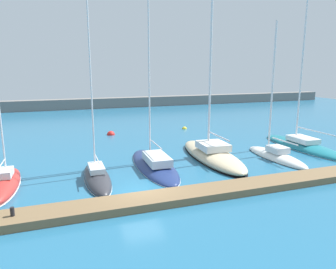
{
  "coord_description": "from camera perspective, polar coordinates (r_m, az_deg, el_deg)",
  "views": [
    {
      "loc": [
        -4.6,
        -17.55,
        7.38
      ],
      "look_at": [
        3.09,
        3.89,
        2.61
      ],
      "focal_mm": 33.94,
      "sensor_mm": 36.0,
      "label": 1
    }
  ],
  "objects": [
    {
      "name": "sailboat_navy_fifth",
      "position": [
        24.31,
        -2.5,
        -5.38
      ],
      "size": [
        2.98,
        9.57,
        17.41
      ],
      "rotation": [
        0.0,
        0.0,
        1.54
      ],
      "color": "navy",
      "rests_on": "ground_plane"
    },
    {
      "name": "dock_bollard",
      "position": [
        17.29,
        -26.18,
        -12.32
      ],
      "size": [
        0.2,
        0.2,
        0.44
      ],
      "primitive_type": "cylinder",
      "color": "black",
      "rests_on": "dock_pier"
    },
    {
      "name": "dock_pier",
      "position": [
        17.92,
        -3.25,
        -11.75
      ],
      "size": [
        41.07,
        1.88,
        0.44
      ],
      "primitive_type": "cube",
      "color": "brown",
      "rests_on": "ground_plane"
    },
    {
      "name": "ground_plane",
      "position": [
        19.59,
        -4.75,
        -10.36
      ],
      "size": [
        120.0,
        120.0,
        0.0
      ],
      "primitive_type": "plane",
      "color": "#236084"
    },
    {
      "name": "mooring_buoy_red",
      "position": [
        36.45,
        -10.22,
        -0.05
      ],
      "size": [
        0.88,
        0.88,
        0.88
      ],
      "primitive_type": "sphere",
      "color": "red",
      "rests_on": "ground_plane"
    },
    {
      "name": "sailboat_teal_eighth",
      "position": [
        32.59,
        23.03,
        -1.79
      ],
      "size": [
        3.02,
        10.49,
        16.9
      ],
      "rotation": [
        0.0,
        0.0,
        1.55
      ],
      "color": "#19707F",
      "rests_on": "ground_plane"
    },
    {
      "name": "mooring_buoy_yellow",
      "position": [
        39.4,
        2.97,
        1.01
      ],
      "size": [
        0.6,
        0.6,
        0.6
      ],
      "primitive_type": "sphere",
      "color": "yellow",
      "rests_on": "ground_plane"
    },
    {
      "name": "sailboat_red_third",
      "position": [
        22.59,
        -27.17,
        -7.85
      ],
      "size": [
        1.79,
        6.38,
        10.18
      ],
      "rotation": [
        0.0,
        0.0,
        1.54
      ],
      "color": "#B72D28",
      "rests_on": "ground_plane"
    },
    {
      "name": "breakwater_seawall",
      "position": [
        61.13,
        -15.37,
        5.34
      ],
      "size": [
        108.0,
        2.22,
        1.85
      ],
      "primitive_type": "cube",
      "color": "slate",
      "rests_on": "ground_plane"
    },
    {
      "name": "sailboat_charcoal_fourth",
      "position": [
        22.03,
        -12.64,
        -7.52
      ],
      "size": [
        1.73,
        6.68,
        12.8
      ],
      "rotation": [
        0.0,
        0.0,
        1.56
      ],
      "color": "#2D2D33",
      "rests_on": "ground_plane"
    },
    {
      "name": "sailboat_sand_sixth",
      "position": [
        26.65,
        7.91,
        -3.39
      ],
      "size": [
        3.5,
        10.57,
        20.06
      ],
      "rotation": [
        0.0,
        0.0,
        1.52
      ],
      "color": "beige",
      "rests_on": "ground_plane"
    },
    {
      "name": "sailboat_white_seventh",
      "position": [
        28.0,
        18.81,
        -3.63
      ],
      "size": [
        1.89,
        7.12,
        11.52
      ],
      "rotation": [
        0.0,
        0.0,
        1.58
      ],
      "color": "white",
      "rests_on": "ground_plane"
    }
  ]
}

